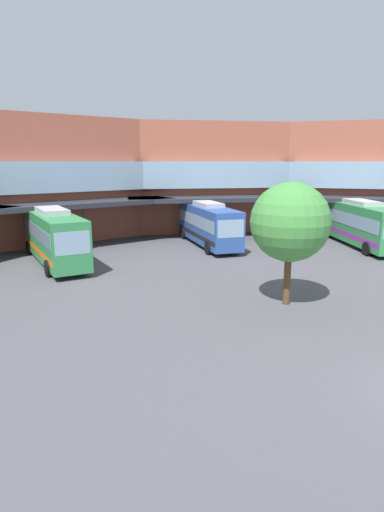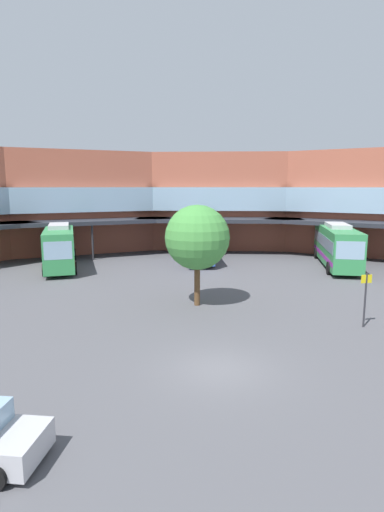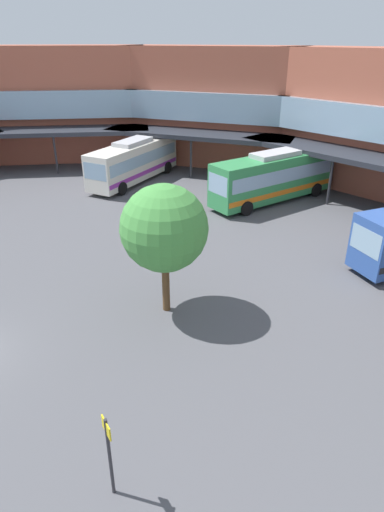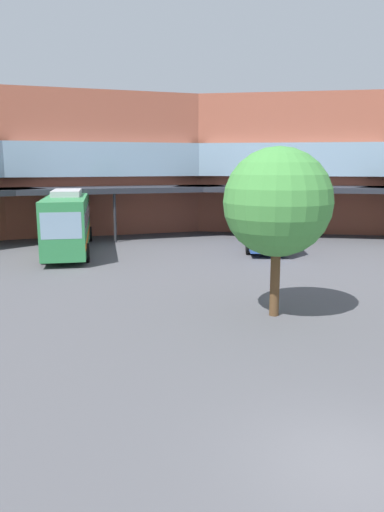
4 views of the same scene
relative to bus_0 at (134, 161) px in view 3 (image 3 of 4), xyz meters
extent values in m
cube|color=#AD5942|center=(15.35, 14.19, 3.68)|extent=(17.92, 6.00, 11.18)
cube|color=#8CADC6|center=(15.35, 13.59, 4.05)|extent=(16.13, 6.24, 2.61)
cube|color=#282B33|center=(15.35, 9.19, 1.81)|extent=(17.92, 4.00, 0.40)
cylinder|color=#2D2D33|center=(15.35, 7.59, -0.05)|extent=(0.20, 0.20, 3.73)
cube|color=#AD5942|center=(-0.34, 10.40, 3.68)|extent=(18.69, 13.52, 11.18)
cube|color=#8CADC6|center=(-0.06, 9.87, 4.05)|extent=(17.20, 12.91, 2.61)
cube|color=#282B33|center=(1.94, 5.95, 1.81)|extent=(17.77, 11.74, 0.40)
cylinder|color=#2D2D33|center=(2.67, 4.53, -0.05)|extent=(0.20, 0.20, 3.73)
cube|color=#AD5942|center=(-12.57, -0.13, 3.68)|extent=(15.33, 18.06, 11.18)
cube|color=#8CADC6|center=(-12.08, -0.48, 4.05)|extent=(14.48, 16.74, 2.61)
cube|color=#282B33|center=(-8.51, -3.05, 1.81)|extent=(13.71, 16.89, 0.40)
cylinder|color=#2D2D33|center=(-7.21, -3.98, -0.05)|extent=(0.20, 0.20, 3.73)
cube|color=silver|center=(-0.01, 0.01, -0.03)|extent=(6.10, 11.20, 3.07)
cube|color=#8CADC6|center=(-0.01, 0.01, 0.34)|extent=(5.92, 10.60, 0.98)
cube|color=purple|center=(-0.01, 0.01, -0.89)|extent=(6.05, 11.00, 0.37)
cube|color=#8CADC6|center=(1.85, -5.11, 0.34)|extent=(2.12, 0.86, 1.35)
cube|color=#B2B2B7|center=(-0.01, 0.01, 1.69)|extent=(3.00, 4.32, 0.36)
cylinder|color=black|center=(2.45, -3.08, -1.36)|extent=(0.66, 1.14, 1.10)
cylinder|color=black|center=(0.08, -3.93, -1.36)|extent=(0.66, 1.14, 1.10)
cylinder|color=black|center=(-0.09, 3.96, -1.36)|extent=(0.66, 1.14, 1.10)
cylinder|color=black|center=(-2.46, 3.11, -1.36)|extent=(0.66, 1.14, 1.10)
cube|color=#8CADC6|center=(23.18, -1.66, 0.36)|extent=(2.04, 0.85, 1.37)
cylinder|color=black|center=(22.61, 0.31, -1.36)|extent=(0.66, 1.14, 1.10)
cube|color=#338C4C|center=(11.91, 4.95, 0.08)|extent=(3.88, 11.48, 3.28)
cube|color=#8CADC6|center=(11.91, 4.95, 0.47)|extent=(3.84, 10.81, 1.05)
cube|color=orange|center=(11.91, 4.95, -0.84)|extent=(3.88, 11.26, 0.39)
cube|color=#8CADC6|center=(11.19, -0.58, 0.47)|extent=(2.15, 0.40, 1.44)
cube|color=#B2B2B7|center=(11.91, 4.95, 1.90)|extent=(2.22, 4.24, 0.36)
cylinder|color=black|center=(12.63, 1.00, -1.36)|extent=(0.44, 1.13, 1.10)
cylinder|color=black|center=(10.20, 1.32, -1.36)|extent=(0.44, 1.13, 1.10)
cylinder|color=black|center=(13.62, 8.59, -1.36)|extent=(0.44, 1.13, 1.10)
cylinder|color=black|center=(11.19, 8.91, -1.36)|extent=(0.44, 1.13, 1.10)
cylinder|color=brown|center=(18.34, -11.39, -0.32)|extent=(0.36, 0.36, 3.19)
sphere|color=#479342|center=(18.34, -11.39, 2.38)|extent=(3.99, 3.99, 3.99)
cylinder|color=#2D2D33|center=(24.74, -18.68, -0.46)|extent=(0.10, 0.10, 2.91)
cube|color=yellow|center=(24.74, -18.68, 0.70)|extent=(0.60, 0.16, 0.44)
camera|label=1|loc=(2.00, -24.99, 5.30)|focal=29.34mm
camera|label=2|loc=(7.92, -34.37, 5.47)|focal=29.12mm
camera|label=3|loc=(32.48, -22.68, 10.02)|focal=30.84mm
camera|label=4|loc=(9.98, -27.08, 3.76)|focal=33.75mm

